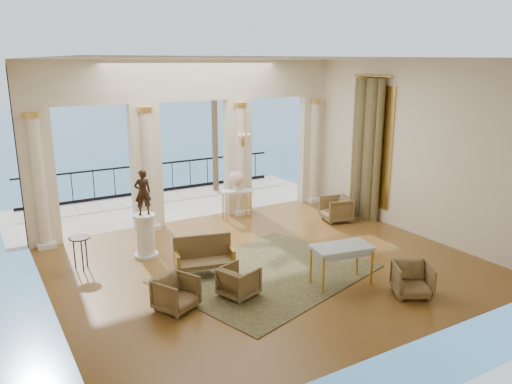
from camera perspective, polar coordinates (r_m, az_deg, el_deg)
floor at (r=11.42m, az=1.05°, el=-8.19°), size 9.00×9.00×0.00m
room_walls at (r=9.72m, az=4.59°, el=5.39°), size 9.00×9.00×9.00m
arcade at (r=14.04m, az=-7.16°, el=6.98°), size 9.00×0.56×4.50m
terrace at (r=16.38m, az=-9.64°, el=-1.43°), size 10.00×3.60×0.10m
balustrade at (r=17.73m, az=-11.57°, el=1.25°), size 9.00×0.06×1.03m
palm_tree at (r=17.28m, az=-4.87°, el=13.49°), size 2.00×2.00×4.50m
sea at (r=69.96m, az=-25.76°, el=4.66°), size 160.00×160.00×0.00m
curtain at (r=14.54m, az=12.48°, el=4.76°), size 0.33×1.40×4.09m
window_frame at (r=14.65m, az=13.04°, el=5.13°), size 0.04×1.60×3.40m
wall_sconce at (r=14.43m, az=-1.48°, el=5.87°), size 0.30×0.11×0.33m
rug at (r=10.91m, az=1.39°, el=-9.28°), size 4.94×4.31×0.02m
armchair_a at (r=9.44m, az=-9.12°, el=-11.21°), size 0.88×0.86×0.69m
armchair_b at (r=10.29m, az=17.44°, el=-9.39°), size 0.94×0.92×0.72m
armchair_c at (r=14.42m, az=9.16°, el=-1.81°), size 0.88×0.92×0.78m
armchair_d at (r=9.82m, az=-1.98°, el=-10.02°), size 0.79×0.81×0.67m
settee at (r=10.83m, az=-5.98°, el=-7.24°), size 1.34×0.82×0.83m
game_table at (r=10.31m, az=9.79°, el=-6.54°), size 1.31×0.87×0.83m
pedestal at (r=11.94m, az=-12.53°, el=-4.98°), size 0.56×0.56×1.03m
statue at (r=11.63m, az=-12.82°, el=-0.03°), size 0.39×0.27×1.06m
console_table at (r=14.42m, az=-2.21°, el=-0.37°), size 0.95×0.59×0.84m
urn at (r=14.30m, az=-2.23°, el=1.45°), size 0.43×0.43×0.57m
side_table at (r=11.56m, az=-19.49°, el=-5.37°), size 0.46×0.46×0.75m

